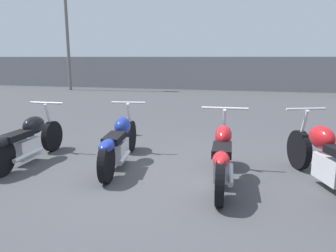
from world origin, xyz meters
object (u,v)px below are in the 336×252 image
(motorcycle_slot_3, at_px, (222,156))
(motorcycle_slot_4, at_px, (330,158))
(motorcycle_slot_2, at_px, (119,142))
(motorcycle_slot_1, at_px, (27,140))
(traffic_cone_near, at_px, (129,124))

(motorcycle_slot_3, height_order, motorcycle_slot_4, motorcycle_slot_4)
(motorcycle_slot_2, bearing_deg, motorcycle_slot_4, -11.74)
(motorcycle_slot_2, xyz_separation_m, motorcycle_slot_3, (1.65, -0.40, 0.02))
(motorcycle_slot_1, bearing_deg, motorcycle_slot_2, 6.99)
(motorcycle_slot_1, height_order, traffic_cone_near, motorcycle_slot_1)
(motorcycle_slot_3, bearing_deg, motorcycle_slot_2, 163.62)
(traffic_cone_near, bearing_deg, motorcycle_slot_2, -73.79)
(motorcycle_slot_3, bearing_deg, motorcycle_slot_4, 5.41)
(motorcycle_slot_1, xyz_separation_m, traffic_cone_near, (0.92, 2.24, -0.13))
(motorcycle_slot_2, distance_m, traffic_cone_near, 2.11)
(motorcycle_slot_1, xyz_separation_m, motorcycle_slot_3, (3.15, -0.18, 0.02))
(motorcycle_slot_3, distance_m, traffic_cone_near, 3.30)
(motorcycle_slot_3, xyz_separation_m, traffic_cone_near, (-2.23, 2.42, -0.14))
(motorcycle_slot_1, xyz_separation_m, motorcycle_slot_2, (1.51, 0.22, -0.00))
(motorcycle_slot_4, distance_m, traffic_cone_near, 4.24)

